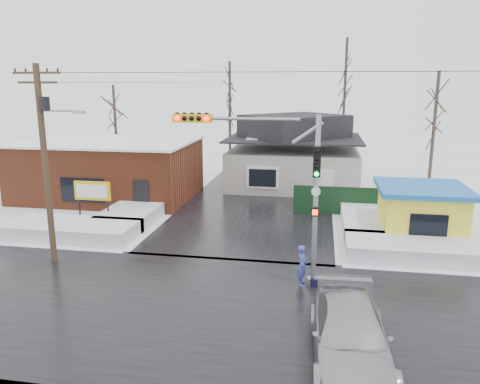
% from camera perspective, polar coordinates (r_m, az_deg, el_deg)
% --- Properties ---
extents(ground, '(120.00, 120.00, 0.00)m').
position_cam_1_polar(ground, '(17.86, -4.76, -14.16)').
color(ground, white).
rests_on(ground, ground).
extents(road_ns, '(10.00, 120.00, 0.02)m').
position_cam_1_polar(road_ns, '(17.85, -4.76, -14.13)').
color(road_ns, black).
rests_on(road_ns, ground).
extents(road_ew, '(120.00, 10.00, 0.02)m').
position_cam_1_polar(road_ew, '(17.85, -4.76, -14.13)').
color(road_ew, black).
rests_on(road_ew, ground).
extents(snowbank_nw, '(7.00, 3.00, 0.80)m').
position_cam_1_polar(snowbank_nw, '(27.04, -19.72, -4.34)').
color(snowbank_nw, white).
rests_on(snowbank_nw, ground).
extents(snowbank_ne, '(7.00, 3.00, 0.80)m').
position_cam_1_polar(snowbank_ne, '(24.14, 21.10, -6.56)').
color(snowbank_ne, white).
rests_on(snowbank_ne, ground).
extents(snowbank_nside_w, '(3.00, 8.00, 0.80)m').
position_cam_1_polar(snowbank_nside_w, '(30.51, -11.86, -1.88)').
color(snowbank_nside_w, white).
rests_on(snowbank_nside_w, ground).
extents(snowbank_nside_e, '(3.00, 8.00, 0.80)m').
position_cam_1_polar(snowbank_nside_e, '(28.55, 15.30, -3.11)').
color(snowbank_nside_e, white).
rests_on(snowbank_nside_e, ground).
extents(traffic_signal, '(6.05, 0.68, 7.00)m').
position_cam_1_polar(traffic_signal, '(18.72, 4.50, 1.90)').
color(traffic_signal, gray).
rests_on(traffic_signal, ground).
extents(utility_pole, '(3.15, 0.44, 9.00)m').
position_cam_1_polar(utility_pole, '(22.56, -22.60, 4.34)').
color(utility_pole, '#382619').
rests_on(utility_pole, ground).
extents(brick_building, '(12.20, 8.20, 4.12)m').
position_cam_1_polar(brick_building, '(35.31, -15.66, 2.75)').
color(brick_building, brown).
rests_on(brick_building, ground).
extents(marquee_sign, '(2.20, 0.21, 2.55)m').
position_cam_1_polar(marquee_sign, '(28.77, -17.54, -0.01)').
color(marquee_sign, black).
rests_on(marquee_sign, ground).
extents(house, '(10.40, 8.40, 5.76)m').
position_cam_1_polar(house, '(37.79, 6.59, 4.65)').
color(house, '#B1ADA0').
rests_on(house, ground).
extents(kiosk, '(4.60, 4.60, 2.88)m').
position_cam_1_polar(kiosk, '(26.74, 21.15, -2.28)').
color(kiosk, yellow).
rests_on(kiosk, ground).
extents(fence, '(8.00, 0.12, 1.80)m').
position_cam_1_polar(fence, '(30.30, 14.08, -1.12)').
color(fence, black).
rests_on(fence, ground).
extents(tree_far_left, '(3.00, 3.00, 10.00)m').
position_cam_1_polar(tree_far_left, '(42.11, -1.26, 12.89)').
color(tree_far_left, '#332821').
rests_on(tree_far_left, ground).
extents(tree_far_mid, '(3.00, 3.00, 12.00)m').
position_cam_1_polar(tree_far_mid, '(43.38, 12.79, 14.69)').
color(tree_far_mid, '#332821').
rests_on(tree_far_mid, ground).
extents(tree_far_right, '(3.00, 3.00, 9.00)m').
position_cam_1_polar(tree_far_right, '(36.20, 22.86, 10.56)').
color(tree_far_right, '#332821').
rests_on(tree_far_right, ground).
extents(tree_far_west, '(3.00, 3.00, 8.00)m').
position_cam_1_polar(tree_far_west, '(43.33, -15.09, 10.35)').
color(tree_far_west, '#332821').
rests_on(tree_far_west, ground).
extents(pedestrian, '(0.46, 0.65, 1.70)m').
position_cam_1_polar(pedestrian, '(19.63, 7.59, -8.89)').
color(pedestrian, '#3B48A7').
rests_on(pedestrian, ground).
extents(car, '(2.56, 5.75, 1.64)m').
position_cam_1_polar(car, '(14.96, 13.26, -16.73)').
color(car, '#A8AAAF').
rests_on(car, ground).
extents(shopping_bag, '(0.30, 0.20, 0.35)m').
position_cam_1_polar(shopping_bag, '(19.74, 9.00, -10.94)').
color(shopping_bag, black).
rests_on(shopping_bag, ground).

